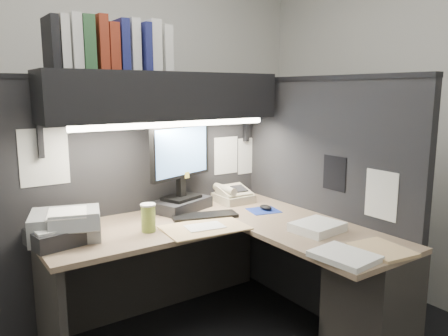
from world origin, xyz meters
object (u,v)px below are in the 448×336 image
Objects in this scene: keyboard at (205,216)px; coffee_cup at (148,219)px; telephone at (233,195)px; notebook_stack at (59,236)px; printer at (66,225)px; overhead_shelf at (165,96)px; desk at (275,282)px; monitor at (181,177)px.

keyboard is 0.43m from coffee_cup.
notebook_stack is at bearing -170.68° from telephone.
printer reaches higher than telephone.
overhead_shelf is 6.29× the size of telephone.
printer reaches higher than desk.
overhead_shelf is 0.55m from monitor.
coffee_cup is 0.52× the size of notebook_stack.
printer is at bearing 159.29° from coffee_cup.
printer is (-0.84, 0.10, 0.06)m from keyboard.
printer reaches higher than notebook_stack.
desk is 11.05× the size of coffee_cup.
overhead_shelf reaches higher than notebook_stack.
printer is 1.24× the size of notebook_stack.
monitor reaches higher than notebook_stack.
notebook_stack is at bearing -110.23° from printer.
desk is 0.84m from telephone.
printer is at bearing 170.34° from monitor.
telephone is (0.38, 0.22, 0.04)m from keyboard.
desk is at bearing -68.21° from overhead_shelf.
monitor is (0.11, 0.00, -0.54)m from overhead_shelf.
coffee_cup is at bearing -133.01° from overhead_shelf.
telephone is at bearing 22.41° from printer.
keyboard reaches higher than desk.
printer is 0.10m from notebook_stack.
overhead_shelf is at bearing 46.99° from coffee_cup.
desk is at bearing -14.75° from printer.
telephone is at bearing -2.05° from overhead_shelf.
notebook_stack is (-0.75, -0.21, -0.73)m from overhead_shelf.
overhead_shelf is 10.07× the size of coffee_cup.
desk is 6.90× the size of telephone.
monitor is (-0.19, 0.76, 0.52)m from desk.
overhead_shelf is at bearing 162.56° from monitor.
monitor is at bearing 37.79° from coffee_cup.
coffee_cup is 0.42× the size of printer.
printer is at bearing -170.62° from keyboard.
desk is 1.23m from printer.
printer is at bearing 52.71° from notebook_stack.
overhead_shelf is 0.80m from coffee_cup.
overhead_shelf is 0.99m from printer.
monitor is 0.83m from printer.
overhead_shelf is 5.28× the size of notebook_stack.
desk is 1.23m from notebook_stack.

